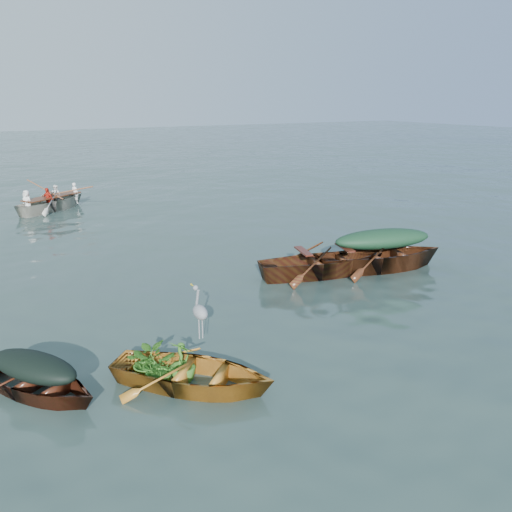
{
  "coord_description": "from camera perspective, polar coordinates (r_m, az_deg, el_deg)",
  "views": [
    {
      "loc": [
        -5.37,
        -9.06,
        4.46
      ],
      "look_at": [
        0.79,
        1.76,
        0.5
      ],
      "focal_mm": 35.0,
      "sensor_mm": 36.0,
      "label": 1
    }
  ],
  "objects": [
    {
      "name": "ground",
      "position": [
        11.44,
        0.92,
        -5.31
      ],
      "size": [
        140.0,
        140.0,
        0.0
      ],
      "primitive_type": "plane",
      "color": "#324641",
      "rests_on": "ground"
    },
    {
      "name": "yellow_dinghy",
      "position": [
        8.39,
        -7.21,
        -14.65
      ],
      "size": [
        3.4,
        3.39,
        0.92
      ],
      "primitive_type": "imported",
      "rotation": [
        0.0,
        0.0,
        0.79
      ],
      "color": "#BF7B25",
      "rests_on": "ground"
    },
    {
      "name": "dark_covered_boat",
      "position": [
        8.85,
        -23.67,
        -14.26
      ],
      "size": [
        2.68,
        3.16,
        0.72
      ],
      "primitive_type": "imported",
      "rotation": [
        0.0,
        0.0,
        0.61
      ],
      "color": "#4D1A12",
      "rests_on": "ground"
    },
    {
      "name": "green_tarp_boat",
      "position": [
        13.97,
        14.02,
        -1.52
      ],
      "size": [
        5.2,
        2.7,
        1.2
      ],
      "primitive_type": "imported",
      "rotation": [
        0.0,
        0.0,
        1.33
      ],
      "color": "#472110",
      "rests_on": "ground"
    },
    {
      "name": "open_wooden_boat",
      "position": [
        13.25,
        7.69,
        -2.2
      ],
      "size": [
        5.04,
        2.55,
        1.15
      ],
      "primitive_type": "imported",
      "rotation": [
        0.0,
        0.0,
        1.34
      ],
      "color": "#4E2D13",
      "rests_on": "ground"
    },
    {
      "name": "rowed_boat",
      "position": [
        22.41,
        -22.1,
        4.86
      ],
      "size": [
        4.57,
        3.67,
        1.1
      ],
      "primitive_type": "imported",
      "rotation": [
        0.0,
        0.0,
        2.15
      ],
      "color": "beige",
      "rests_on": "ground"
    },
    {
      "name": "dark_tarp_cover",
      "position": [
        8.59,
        -24.13,
        -11.05
      ],
      "size": [
        1.47,
        1.74,
        0.4
      ],
      "primitive_type": "ellipsoid",
      "rotation": [
        0.0,
        0.0,
        0.61
      ],
      "color": "black",
      "rests_on": "dark_covered_boat"
    },
    {
      "name": "green_tarp_cover",
      "position": [
        13.72,
        14.28,
        1.87
      ],
      "size": [
        2.86,
        1.49,
        0.52
      ],
      "primitive_type": "ellipsoid",
      "rotation": [
        0.0,
        0.0,
        1.33
      ],
      "color": "#173925",
      "rests_on": "green_tarp_boat"
    },
    {
      "name": "thwart_benches",
      "position": [
        13.06,
        7.8,
        0.26
      ],
      "size": [
        2.55,
        1.42,
        0.04
      ],
      "primitive_type": null,
      "rotation": [
        0.0,
        0.0,
        1.34
      ],
      "color": "#43180F",
      "rests_on": "open_wooden_boat"
    },
    {
      "name": "heron",
      "position": [
        8.41,
        -6.36,
        -7.39
      ],
      "size": [
        0.48,
        0.48,
        0.92
      ],
      "primitive_type": null,
      "rotation": [
        0.0,
        0.0,
        0.79
      ],
      "color": "gray",
      "rests_on": "yellow_dinghy"
    },
    {
      "name": "dinghy_weeds",
      "position": [
        8.24,
        -10.94,
        -9.41
      ],
      "size": [
        1.13,
        1.13,
        0.6
      ],
      "primitive_type": "imported",
      "rotation": [
        0.0,
        0.0,
        0.79
      ],
      "color": "#31651A",
      "rests_on": "yellow_dinghy"
    },
    {
      "name": "rowers",
      "position": [
        22.24,
        -22.38,
        7.19
      ],
      "size": [
        3.35,
        2.79,
        0.76
      ],
      "primitive_type": "imported",
      "rotation": [
        0.0,
        0.0,
        2.15
      ],
      "color": "white",
      "rests_on": "rowed_boat"
    },
    {
      "name": "oars",
      "position": [
        22.3,
        -22.27,
        6.31
      ],
      "size": [
        1.93,
        2.5,
        0.06
      ],
      "primitive_type": null,
      "rotation": [
        0.0,
        0.0,
        2.15
      ],
      "color": "brown",
      "rests_on": "rowed_boat"
    }
  ]
}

